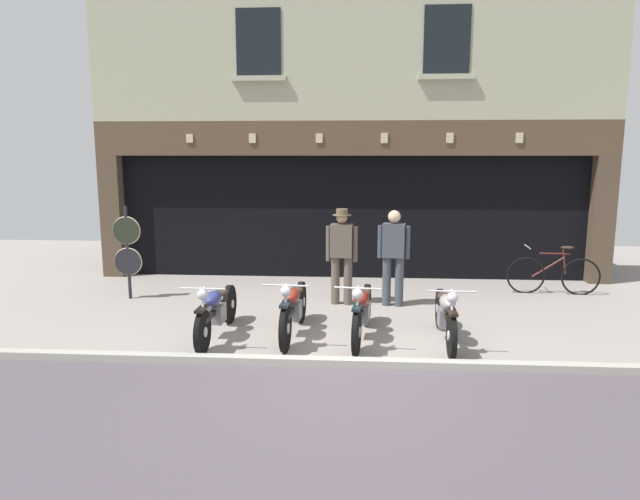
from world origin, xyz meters
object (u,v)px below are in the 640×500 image
salesman_left (342,252)px  advert_board_far (485,206)px  motorcycle_left (216,310)px  motorcycle_center_right (446,314)px  leaning_bicycle (554,274)px  tyre_sign_pole (127,247)px  motorcycle_center_left (294,308)px  shopkeeper_center (394,253)px  advert_board_near (439,201)px  motorcycle_center (362,310)px

salesman_left → advert_board_far: advert_board_far is taller
motorcycle_left → motorcycle_center_right: bearing=-178.1°
motorcycle_left → leaning_bicycle: bearing=-150.8°
tyre_sign_pole → motorcycle_center_left: bearing=-30.9°
tyre_sign_pole → leaning_bicycle: (7.91, 0.91, -0.58)m
motorcycle_left → leaning_bicycle: leaning_bicycle is taller
motorcycle_left → motorcycle_center_left: 1.12m
shopkeeper_center → tyre_sign_pole: (-4.81, 0.16, 0.02)m
leaning_bicycle → salesman_left: bearing=108.4°
advert_board_near → leaning_bicycle: 2.72m
motorcycle_center_right → advert_board_near: 4.48m
motorcycle_center_right → leaning_bicycle: (2.47, 2.99, -0.03)m
motorcycle_left → motorcycle_center_left: bearing=-170.3°
advert_board_near → advert_board_far: size_ratio=1.20×
motorcycle_center_left → advert_board_far: size_ratio=2.25×
motorcycle_center → advert_board_far: size_ratio=2.24×
motorcycle_left → advert_board_near: 5.83m
motorcycle_center → leaning_bicycle: leaning_bicycle is taller
motorcycle_center_right → shopkeeper_center: shopkeeper_center is taller
shopkeeper_center → tyre_sign_pole: size_ratio=0.98×
advert_board_far → leaning_bicycle: size_ratio=0.53×
motorcycle_center → leaning_bicycle: 4.68m
motorcycle_center_left → motorcycle_center: bearing=178.5°
motorcycle_center_right → advert_board_far: bearing=-106.8°
advert_board_near → leaning_bicycle: advert_board_near is taller
tyre_sign_pole → advert_board_near: advert_board_near is taller
motorcycle_center_right → tyre_sign_pole: tyre_sign_pole is taller
motorcycle_center_right → advert_board_near: bearing=-94.6°
motorcycle_center → motorcycle_center_right: bearing=-176.6°
motorcycle_left → motorcycle_center_left: (1.10, 0.16, 0.01)m
shopkeeper_center → leaning_bicycle: shopkeeper_center is taller
advert_board_near → tyre_sign_pole: bearing=-159.5°
motorcycle_center → tyre_sign_pole: size_ratio=1.20×
advert_board_near → motorcycle_center_right: bearing=-95.9°
motorcycle_center_left → advert_board_far: (3.58, 4.15, 1.14)m
motorcycle_center_left → tyre_sign_pole: (-3.26, 1.95, 0.54)m
leaning_bicycle → motorcycle_center_right: bearing=144.6°
tyre_sign_pole → leaning_bicycle: bearing=6.5°
motorcycle_center_left → leaning_bicycle: 5.45m
shopkeeper_center → leaning_bicycle: 3.32m
motorcycle_center_left → advert_board_near: bearing=-119.4°
motorcycle_center_left → leaning_bicycle: (4.64, 2.86, -0.05)m
shopkeeper_center → motorcycle_center_right: bearing=117.1°
motorcycle_center_right → motorcycle_center_left: bearing=-2.2°
advert_board_near → motorcycle_center_left: bearing=-122.3°
motorcycle_center_right → salesman_left: salesman_left is taller
salesman_left → advert_board_far: (2.94, 2.31, 0.62)m
motorcycle_center_left → tyre_sign_pole: bearing=-28.0°
motorcycle_left → leaning_bicycle: 6.49m
motorcycle_center_right → tyre_sign_pole: 5.85m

